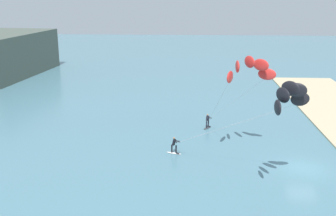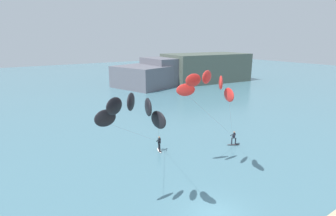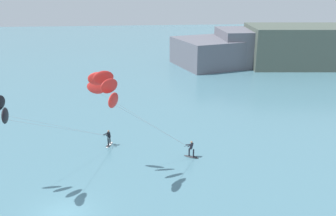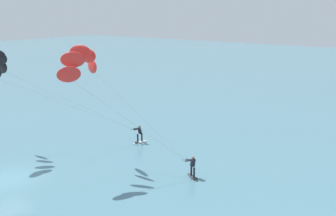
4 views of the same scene
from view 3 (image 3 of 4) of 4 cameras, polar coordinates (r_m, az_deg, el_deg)
ground_plane at (r=27.87m, az=-16.46°, el=-16.19°), size 240.00×240.00×0.00m
kitesurfer_mid_water at (r=28.40m, az=-9.51°, el=2.97°), size 9.96×6.50×9.47m
distant_headland at (r=77.00m, az=16.93°, el=9.28°), size 39.24×19.37×7.80m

